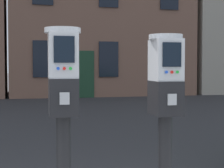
{
  "coord_description": "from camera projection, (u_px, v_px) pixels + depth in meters",
  "views": [
    {
      "loc": [
        -0.22,
        -2.54,
        1.39
      ],
      "look_at": [
        0.38,
        -0.13,
        1.28
      ],
      "focal_mm": 61.77,
      "sensor_mm": 36.0,
      "label": 1
    }
  ],
  "objects": [
    {
      "name": "parking_meter_twin_adjacent",
      "position": [
        165.0,
        105.0,
        2.48
      ],
      "size": [
        0.23,
        0.26,
        1.46
      ],
      "rotation": [
        0.0,
        0.0,
        -1.62
      ],
      "color": "black",
      "rests_on": "sidewalk_slab"
    },
    {
      "name": "parking_meter_near_kerb",
      "position": [
        63.0,
        105.0,
        2.32
      ],
      "size": [
        0.23,
        0.26,
        1.48
      ],
      "rotation": [
        0.0,
        0.0,
        -1.62
      ],
      "color": "black",
      "rests_on": "sidewalk_slab"
    }
  ]
}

